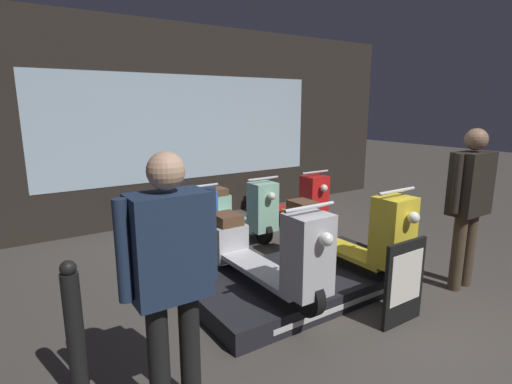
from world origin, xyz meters
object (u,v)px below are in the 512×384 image
object	(u,v)px
street_bollard	(75,333)
scooter_backrow_1	(240,209)
person_left_browsing	(170,266)
price_sign_board	(404,283)
scooter_backrow_0	(182,218)
scooter_display_right	(345,231)
scooter_backrow_2	(289,201)
person_right_browsing	(470,196)
scooter_display_left	(264,251)

from	to	relation	value
street_bollard	scooter_backrow_1	bearing A→B (deg)	42.02
person_left_browsing	price_sign_board	bearing A→B (deg)	-3.25
scooter_backrow_0	street_bollard	world-z (taller)	street_bollard
scooter_backrow_0	scooter_display_right	bearing A→B (deg)	-64.71
scooter_backrow_0	scooter_backrow_1	distance (m)	0.96
price_sign_board	street_bollard	world-z (taller)	street_bollard
scooter_backrow_0	street_bollard	xyz separation A→B (m)	(-1.81, -2.49, 0.13)
scooter_display_right	price_sign_board	bearing A→B (deg)	-103.93
scooter_backrow_1	price_sign_board	bearing A→B (deg)	-93.44
scooter_backrow_2	street_bollard	xyz separation A→B (m)	(-3.72, -2.49, 0.13)
person_left_browsing	person_right_browsing	world-z (taller)	person_right_browsing
price_sign_board	street_bollard	distance (m)	2.65
price_sign_board	scooter_backrow_1	bearing A→B (deg)	86.56
scooter_backrow_0	person_right_browsing	xyz separation A→B (m)	(1.92, -2.96, 0.65)
scooter_backrow_0	scooter_backrow_2	xyz separation A→B (m)	(1.92, 0.00, 0.00)
scooter_backrow_2	person_left_browsing	world-z (taller)	person_left_browsing
person_right_browsing	street_bollard	world-z (taller)	person_right_browsing
scooter_display_right	price_sign_board	distance (m)	0.99
scooter_backrow_2	person_right_browsing	bearing A→B (deg)	-89.87
scooter_display_right	scooter_backrow_2	world-z (taller)	scooter_display_right
scooter_display_right	scooter_backrow_0	size ratio (longest dim) A/B	1.00
scooter_backrow_1	street_bollard	size ratio (longest dim) A/B	1.83
scooter_display_left	price_sign_board	bearing A→B (deg)	-48.31
scooter_display_left	person_left_browsing	bearing A→B (deg)	-146.56
price_sign_board	person_right_browsing	bearing A→B (deg)	5.91
scooter_display_left	street_bollard	xyz separation A→B (m)	(-1.74, -0.36, -0.08)
scooter_backrow_0	street_bollard	size ratio (longest dim) A/B	1.83
scooter_display_left	price_sign_board	world-z (taller)	scooter_display_left
scooter_display_left	price_sign_board	size ratio (longest dim) A/B	2.32
scooter_display_right	price_sign_board	xyz separation A→B (m)	(-0.23, -0.95, -0.17)
scooter_display_right	person_right_browsing	size ratio (longest dim) A/B	1.06
scooter_display_left	scooter_backrow_1	bearing A→B (deg)	64.28
scooter_display_right	scooter_backrow_1	bearing A→B (deg)	91.33
scooter_display_left	scooter_backrow_0	size ratio (longest dim) A/B	1.00
scooter_backrow_0	scooter_backrow_1	world-z (taller)	same
scooter_display_right	scooter_backrow_1	xyz separation A→B (m)	(-0.05, 2.13, -0.20)
scooter_display_left	price_sign_board	xyz separation A→B (m)	(0.84, -0.95, -0.17)
scooter_display_left	person_left_browsing	world-z (taller)	person_left_browsing
scooter_backrow_1	scooter_backrow_2	bearing A→B (deg)	0.00
scooter_display_right	person_right_browsing	world-z (taller)	person_right_browsing
person_right_browsing	street_bollard	distance (m)	3.80
street_bollard	price_sign_board	bearing A→B (deg)	-12.83
person_left_browsing	person_right_browsing	bearing A→B (deg)	0.00
scooter_display_right	scooter_backrow_2	xyz separation A→B (m)	(0.91, 2.13, -0.20)
scooter_display_left	person_left_browsing	distance (m)	1.56
scooter_backrow_1	price_sign_board	distance (m)	3.09
price_sign_board	scooter_backrow_0	bearing A→B (deg)	104.10
scooter_backrow_2	price_sign_board	distance (m)	3.29
scooter_display_left	person_left_browsing	size ratio (longest dim) A/B	1.08
person_left_browsing	street_bollard	world-z (taller)	person_left_browsing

